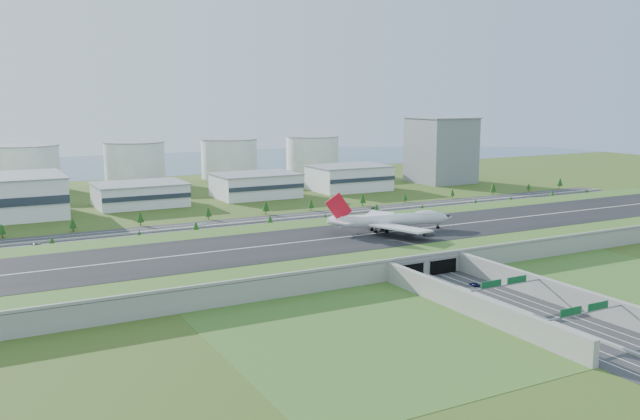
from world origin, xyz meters
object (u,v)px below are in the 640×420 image
office_tower (441,150)px  car_6 (547,196)px  car_4 (36,244)px  car_7 (201,224)px  boeing_747 (391,220)px  car_1 (547,335)px  car_5 (374,208)px  fuel_tank_a (26,168)px  car_0 (462,300)px  car_2 (474,284)px

office_tower → car_6: (14.55, -107.10, -26.64)m
car_4 → car_7: car_4 is taller
office_tower → car_7: size_ratio=11.73×
car_4 → car_7: (89.53, 13.22, -0.07)m
boeing_747 → car_6: bearing=37.1°
car_1 → car_6: bearing=49.5°
car_1 → car_5: bearing=76.0°
car_1 → car_4: 247.54m
car_1 → fuel_tank_a: bearing=110.0°
office_tower → car_0: size_ratio=14.30×
car_6 → car_2: bearing=113.2°
car_1 → car_6: size_ratio=0.86×
fuel_tank_a → car_7: fuel_tank_a is taller
boeing_747 → car_5: (54.49, 100.25, -12.96)m
boeing_747 → car_7: size_ratio=13.87×
car_0 → car_4: size_ratio=0.88×
fuel_tank_a → car_1: size_ratio=10.99×
fuel_tank_a → office_tower: bearing=-19.8°
car_1 → boeing_747: bearing=83.5°
fuel_tank_a → car_1: 449.85m
fuel_tank_a → boeing_747: 337.58m
car_0 → car_5: 204.79m
car_0 → car_1: size_ratio=0.85×
car_5 → office_tower: bearing=114.6°
boeing_747 → car_2: (-10.01, -72.99, -13.00)m
boeing_747 → car_5: 114.84m
car_0 → car_2: bearing=35.3°
car_1 → car_7: 229.73m
car_7 → fuel_tank_a: bearing=-167.7°
boeing_747 → car_6: size_ratio=12.25×
car_5 → car_7: car_5 is taller
fuel_tank_a → boeing_747: fuel_tank_a is taller
car_0 → car_6: bearing=34.8°
boeing_747 → car_7: 118.66m
car_1 → car_0: bearing=95.4°
office_tower → boeing_747: (-182.69, -193.37, -13.69)m
car_4 → fuel_tank_a: bearing=-16.5°
car_5 → car_6: car_6 is taller
car_2 → car_5: bearing=-102.3°
car_0 → fuel_tank_a: bearing=102.6°
fuel_tank_a → car_0: (109.26, -395.54, -16.72)m
fuel_tank_a → car_5: fuel_tank_a is taller
boeing_747 → car_5: boeing_747 is taller
car_1 → car_7: size_ratio=0.97×
car_2 → boeing_747: bearing=-89.7°
fuel_tank_a → car_2: (127.30, -381.37, -16.70)m
office_tower → fuel_tank_a: (-320.00, 115.00, -10.00)m
office_tower → car_0: (-210.74, -280.54, -26.72)m
fuel_tank_a → car_4: 223.59m
car_2 → car_0: bearing=46.3°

